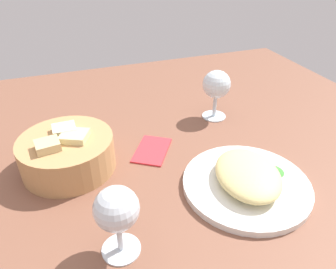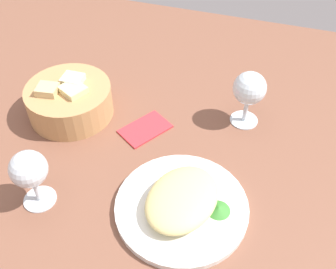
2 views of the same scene
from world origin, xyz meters
The scene contains 8 objects.
ground_plane centered at (0.00, 0.00, -1.00)cm, with size 140.00×140.00×2.00cm, color brown.
plate centered at (-5.51, -13.96, 0.70)cm, with size 25.19×25.19×1.40cm, color white.
omelette centered at (-5.51, -13.96, 3.35)cm, with size 16.32×12.37×3.89cm, color #E1D083.
lettuce_garnish centered at (-4.61, -20.76, 1.92)cm, with size 4.50×4.50×1.03cm, color #388131.
bread_basket centered at (12.81, 18.47, 3.95)cm, with size 19.58×19.58×9.08cm.
wine_glass_near centered at (22.51, -20.89, 9.00)cm, with size 7.38×7.38×13.30cm.
wine_glass_far centered at (-11.71, 12.72, 8.55)cm, with size 6.91×6.91×12.69cm.
folded_napkin centered at (12.70, -0.21, 0.40)cm, with size 11.00×7.00×0.80cm, color red.
Camera 1 is at (-45.26, 16.73, 43.18)cm, focal length 33.96 mm.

